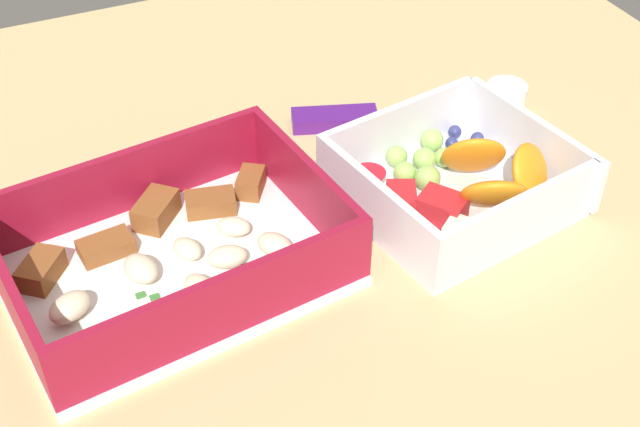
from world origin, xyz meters
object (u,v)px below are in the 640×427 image
(fruit_bowl, at_px, (456,182))
(candy_bar, at_px, (335,119))
(pasta_container, at_px, (170,253))
(paper_cup_liner, at_px, (506,96))

(fruit_bowl, distance_m, candy_bar, 0.13)
(pasta_container, xyz_separation_m, candy_bar, (0.17, 0.11, -0.01))
(pasta_container, bearing_deg, paper_cup_liner, 6.71)
(candy_bar, height_order, paper_cup_liner, paper_cup_liner)
(fruit_bowl, bearing_deg, pasta_container, 175.96)
(candy_bar, bearing_deg, pasta_container, -147.07)
(fruit_bowl, distance_m, paper_cup_liner, 0.14)
(candy_bar, bearing_deg, paper_cup_liner, -12.96)
(candy_bar, xyz_separation_m, paper_cup_liner, (0.14, -0.03, 0.00))
(fruit_bowl, relative_size, paper_cup_liner, 5.02)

